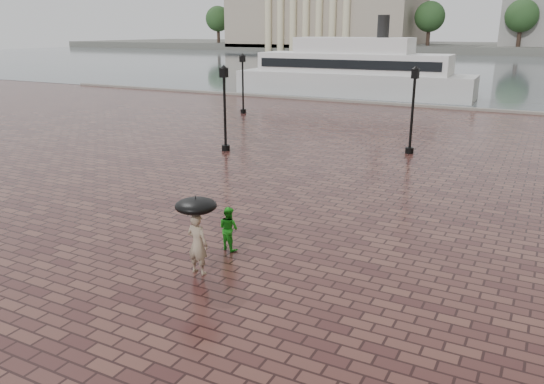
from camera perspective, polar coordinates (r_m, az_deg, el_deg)
The scene contains 11 objects.
ground at distance 17.82m, azimuth -5.94°, elevation -3.75°, with size 300.00×300.00×0.00m, color #351918.
harbour_water at distance 106.41m, azimuth 23.15°, elevation 12.40°, with size 240.00×240.00×0.00m, color #434B52.
quay_edge at distance 47.17m, azimuth 16.20°, elevation 8.76°, with size 80.00×0.60×0.30m, color slate.
far_shore at distance 174.14m, azimuth 25.35°, elevation 13.80°, with size 300.00×60.00×2.00m, color #4C4C47.
museum at distance 171.15m, azimuth 5.89°, elevation 19.59°, with size 57.00×32.50×26.00m.
far_trees at distance 152.13m, azimuth 25.28°, elevation 16.75°, with size 188.00×8.00×13.50m.
street_lamps at distance 32.71m, azimuth 1.51°, elevation 10.11°, with size 15.44×12.44×4.40m.
adult_pedestrian at distance 14.30m, azimuth -8.01°, elevation -5.55°, with size 0.62×0.41×1.70m, color gray.
child_pedestrian at distance 15.80m, azimuth -4.69°, elevation -3.91°, with size 0.64×0.50×1.33m, color green.
ferry_near at distance 53.94m, azimuth 8.69°, elevation 12.64°, with size 23.32×6.44×7.58m.
umbrella at distance 13.92m, azimuth -8.19°, elevation -1.48°, with size 1.10×1.10×1.14m.
Camera 1 is at (9.31, -13.81, 6.32)m, focal length 35.00 mm.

